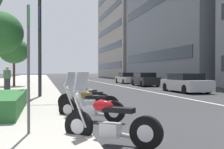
{
  "coord_description": "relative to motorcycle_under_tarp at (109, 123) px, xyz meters",
  "views": [
    {
      "loc": [
        -5.68,
        7.62,
        1.48
      ],
      "look_at": [
        16.78,
        2.13,
        1.24
      ],
      "focal_mm": 44.77,
      "sensor_mm": 36.0,
      "label": 1
    }
  ],
  "objects": [
    {
      "name": "car_far_down_avenue",
      "position": [
        12.75,
        -8.63,
        0.21
      ],
      "size": [
        4.47,
        1.98,
        1.35
      ],
      "rotation": [
        0.0,
        0.0,
        0.01
      ],
      "color": "#B7B7BC",
      "rests_on": "ground"
    },
    {
      "name": "car_approaching_light",
      "position": [
        28.39,
        -8.95,
        0.19
      ],
      "size": [
        4.6,
        2.0,
        1.36
      ],
      "rotation": [
        0.0,
        0.0,
        0.02
      ],
      "color": "beige",
      "rests_on": "ground"
    },
    {
      "name": "lane_centre_stripe",
      "position": [
        35.22,
        -6.35,
        -0.44
      ],
      "size": [
        110.0,
        0.16,
        0.01
      ],
      "primitive_type": "cube",
      "color": "silver",
      "rests_on": "ground"
    },
    {
      "name": "car_lead_in_lane",
      "position": [
        21.69,
        -8.86,
        0.22
      ],
      "size": [
        4.71,
        2.01,
        1.38
      ],
      "rotation": [
        0.0,
        0.0,
        -0.04
      ],
      "color": "black",
      "rests_on": "ground"
    },
    {
      "name": "parking_sign_by_curb",
      "position": [
        0.78,
        1.59,
        1.36
      ],
      "size": [
        0.32,
        0.06,
        2.76
      ],
      "color": "#47494C",
      "rests_on": "sidewalk_right_plaza"
    },
    {
      "name": "clipped_hedge_bed",
      "position": [
        4.48,
        2.52,
        -0.0
      ],
      "size": [
        4.87,
        1.1,
        0.58
      ],
      "primitive_type": "cube",
      "color": "#28602D",
      "rests_on": "sidewalk_right_plaza"
    },
    {
      "name": "motorcycle_under_tarp",
      "position": [
        0.0,
        0.0,
        0.0
      ],
      "size": [
        1.47,
        1.73,
        1.48
      ],
      "rotation": [
        0.0,
        0.0,
        0.87
      ],
      "color": "black",
      "rests_on": "ground"
    },
    {
      "name": "street_tree_mid_sidewalk",
      "position": [
        21.88,
        3.97,
        2.95
      ],
      "size": [
        2.73,
        2.73,
        4.42
      ],
      "color": "#473323",
      "rests_on": "sidewalk_right_plaza"
    },
    {
      "name": "sidewalk_right_plaza",
      "position": [
        30.22,
        4.84,
        -0.37
      ],
      "size": [
        160.0,
        9.13,
        0.15
      ],
      "primitive_type": "cube",
      "color": "#A39E93",
      "rests_on": "ground"
    },
    {
      "name": "street_lamp_with_banners",
      "position": [
        10.07,
        1.2,
        4.71
      ],
      "size": [
        1.26,
        2.15,
        8.51
      ],
      "color": "#232326",
      "rests_on": "sidewalk_right_plaza"
    },
    {
      "name": "motorcycle_nearest_camera",
      "position": [
        4.35,
        -0.26,
        -0.03
      ],
      "size": [
        0.79,
        2.11,
        1.09
      ],
      "rotation": [
        0.0,
        0.0,
        1.31
      ],
      "color": "black",
      "rests_on": "ground"
    },
    {
      "name": "office_tower_mid_left",
      "position": [
        64.98,
        -23.89,
        18.44
      ],
      "size": [
        28.14,
        17.94,
        37.77
      ],
      "color": "gray",
      "rests_on": "ground"
    },
    {
      "name": "motorcycle_by_sign_pole",
      "position": [
        5.55,
        -0.27,
        -0.04
      ],
      "size": [
        0.77,
        2.05,
        1.08
      ],
      "rotation": [
        0.0,
        0.0,
        1.31
      ],
      "color": "black",
      "rests_on": "ground"
    },
    {
      "name": "motorcycle_mid_row",
      "position": [
        2.82,
        -0.06,
        -0.0
      ],
      "size": [
        1.33,
        1.83,
        1.47
      ],
      "rotation": [
        0.0,
        0.0,
        0.96
      ],
      "color": "black",
      "rests_on": "ground"
    },
    {
      "name": "pedestrian_on_plaza",
      "position": [
        14.63,
        3.7,
        0.55
      ],
      "size": [
        0.42,
        0.48,
        1.68
      ],
      "rotation": [
        0.0,
        0.0,
        5.77
      ],
      "color": "#2D2D33",
      "rests_on": "sidewalk_right_plaza"
    }
  ]
}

